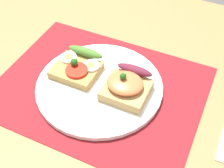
{
  "coord_description": "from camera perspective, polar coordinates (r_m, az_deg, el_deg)",
  "views": [
    {
      "loc": [
        21.65,
        -39.9,
        49.27
      ],
      "look_at": [
        3.0,
        0.0,
        2.85
      ],
      "focal_mm": 49.27,
      "sensor_mm": 36.0,
      "label": 1
    }
  ],
  "objects": [
    {
      "name": "sandwich_salmon",
      "position": [
        0.63,
        2.65,
        -0.44
      ],
      "size": [
        9.2,
        9.97,
        5.51
      ],
      "color": "tan",
      "rests_on": "plate"
    },
    {
      "name": "sandwich_egg_tomato",
      "position": [
        0.68,
        -6.33,
        3.28
      ],
      "size": [
        9.79,
        9.74,
        3.92
      ],
      "color": "#AE8A4B",
      "rests_on": "plate"
    },
    {
      "name": "plate",
      "position": [
        0.66,
        -2.35,
        -0.41
      ],
      "size": [
        27.29,
        27.29,
        1.05
      ],
      "primitive_type": "cylinder",
      "color": "white",
      "rests_on": "placemat"
    },
    {
      "name": "ground_plane",
      "position": [
        0.68,
        -2.29,
        -1.8
      ],
      "size": [
        120.0,
        90.0,
        3.2
      ],
      "primitive_type": "cube",
      "color": "#9F7646"
    },
    {
      "name": "placemat",
      "position": [
        0.67,
        -2.33,
        -0.8
      ],
      "size": [
        43.93,
        34.2,
        0.3
      ],
      "primitive_type": "cube",
      "color": "maroon",
      "rests_on": "ground_plane"
    }
  ]
}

